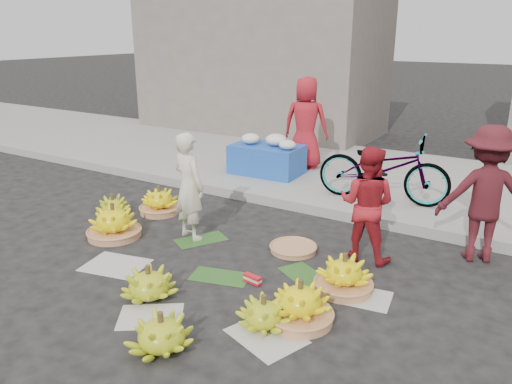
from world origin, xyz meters
The scene contains 23 objects.
ground centered at (0.00, 0.00, 0.00)m, with size 80.00×80.00×0.00m, color black.
curb centered at (0.00, 2.20, 0.07)m, with size 40.00×0.25×0.15m, color gray.
sidewalk centered at (0.00, 4.30, 0.06)m, with size 40.00×4.00×0.12m, color gray.
building_left centered at (-4.00, 7.20, 2.00)m, with size 6.00×3.00×4.00m, color slate.
newspaper_scatter centered at (0.00, -0.80, 0.00)m, with size 3.20×1.80×0.00m, color beige, non-canonical shape.
banana_leaves centered at (-0.10, 0.20, 0.00)m, with size 2.00×1.00×0.00m, color #22501A, non-canonical shape.
banana_bunch_0 centered at (-1.94, 0.00, 0.20)m, with size 0.69×0.69×0.47m.
banana_bunch_1 centered at (-0.46, -0.93, 0.15)m, with size 0.73×0.73×0.35m.
banana_bunch_2 centered at (0.23, -1.52, 0.15)m, with size 0.61×0.61×0.35m.
banana_bunch_3 centered at (0.79, -0.77, 0.13)m, with size 0.57×0.57×0.31m.
banana_bunch_4 centered at (1.04, -0.52, 0.18)m, with size 0.67×0.67×0.43m.
banana_bunch_5 centered at (1.17, 0.23, 0.18)m, with size 0.64×0.64×0.42m.
banana_bunch_6 centered at (-2.63, 0.63, 0.12)m, with size 0.52×0.52×0.29m.
banana_bunch_7 centered at (-2.04, 0.99, 0.17)m, with size 0.58×0.58×0.41m.
basket_spare centered at (0.28, 0.83, 0.03)m, with size 0.56×0.56×0.06m, color #B3744B.
incense_stack centered at (0.28, -0.14, 0.05)m, with size 0.21×0.07×0.09m, color red.
vendor_cream centered at (-1.07, 0.51, 0.70)m, with size 0.51×0.34×1.40m, color #F1E6CA.
vendor_red centered at (1.08, 1.09, 0.68)m, with size 0.67×0.52×1.37m, color red.
man_striped centered at (2.23, 1.78, 0.80)m, with size 1.04×0.60×1.60m, color maroon.
flower_table centered at (-1.55, 3.31, 0.42)m, with size 1.27×0.82×0.72m.
grey_bucket centered at (-2.02, 3.22, 0.31)m, with size 0.33×0.33×0.37m, color slate.
flower_vendor centered at (-1.16, 4.05, 0.96)m, with size 0.82×0.54×1.68m, color red.
bicycle centered at (0.69, 2.91, 0.63)m, with size 1.95×0.68×1.03m, color gray.
Camera 1 is at (2.81, -4.20, 2.60)m, focal length 35.00 mm.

